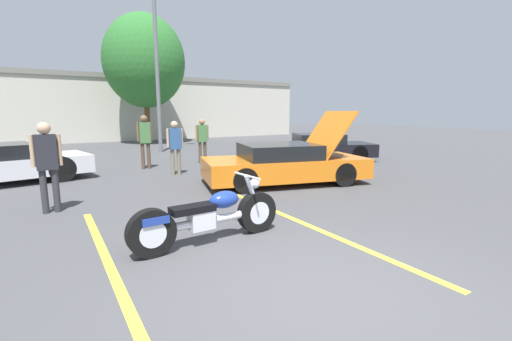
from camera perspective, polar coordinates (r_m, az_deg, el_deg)
name	(u,v)px	position (r m, az deg, el deg)	size (l,w,h in m)	color
ground_plane	(326,297)	(3.93, 11.62, -19.91)	(80.00, 80.00, 0.00)	#474749
parking_stripe_foreground	(111,268)	(4.80, -23.09, -14.73)	(0.12, 5.35, 0.01)	yellow
parking_stripe_middle	(307,225)	(6.05, 8.49, -8.92)	(0.12, 5.35, 0.01)	yellow
far_building	(83,106)	(26.32, -26.89, 9.57)	(32.00, 4.20, 4.40)	beige
light_pole	(158,52)	(17.52, -16.06, 18.51)	(1.21, 0.28, 8.65)	slate
tree_background	(144,61)	(22.29, -18.11, 16.91)	(4.73, 4.73, 7.62)	brown
motorcycle	(209,217)	(5.13, -7.91, -7.71)	(2.39, 0.70, 0.97)	black
show_car_hood_open	(285,164)	(9.35, 4.91, 1.17)	(4.67, 2.92, 1.96)	orange
parked_car_right_row	(321,147)	(14.10, 10.80, 3.82)	(4.39, 3.28, 1.07)	black
spectator_near_motorcycle	(202,137)	(13.20, -8.95, 5.52)	(0.52, 0.22, 1.67)	brown
spectator_by_show_car	(145,137)	(12.27, -18.05, 5.37)	(0.52, 0.24, 1.83)	brown
spectator_midground	(47,159)	(7.60, -31.49, 1.58)	(0.52, 0.23, 1.74)	#333338
spectator_far_lot	(175,143)	(10.81, -13.35, 4.45)	(0.52, 0.22, 1.66)	gray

